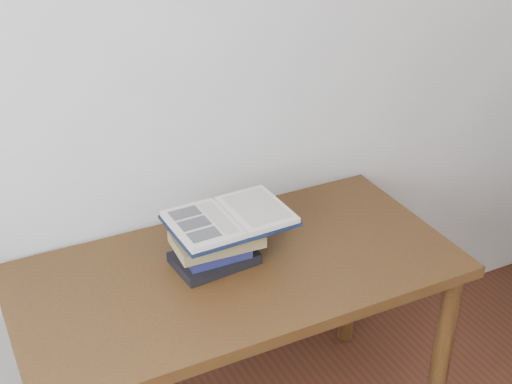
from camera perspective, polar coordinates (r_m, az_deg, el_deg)
desk at (r=2.24m, az=-1.48°, el=-8.05°), size 1.36×0.68×0.73m
book_stack at (r=2.18m, az=-3.23°, el=-4.24°), size 0.28×0.19×0.12m
open_book at (r=2.16m, az=-2.12°, el=-2.11°), size 0.37×0.27×0.03m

